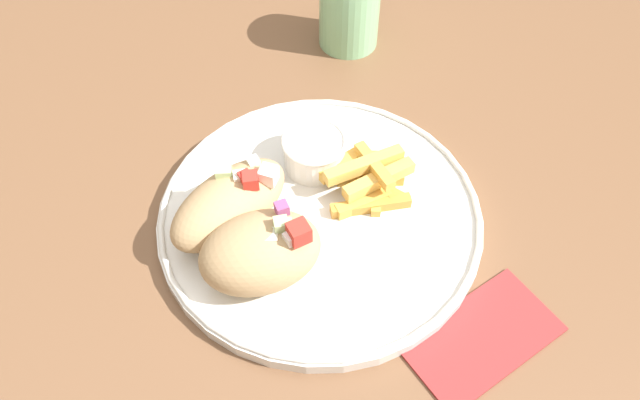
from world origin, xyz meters
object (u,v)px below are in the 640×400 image
(pita_sandwich_near, at_px, (261,251))
(fries_pile, at_px, (368,180))
(pita_sandwich_far, at_px, (230,203))
(water_glass, at_px, (349,12))
(sauce_ramekin, at_px, (316,152))
(plate, at_px, (320,215))

(pita_sandwich_near, height_order, fries_pile, pita_sandwich_near)
(pita_sandwich_near, relative_size, pita_sandwich_far, 0.85)
(fries_pile, xyz_separation_m, water_glass, (0.11, 0.22, 0.02))
(pita_sandwich_far, height_order, water_glass, water_glass)
(sauce_ramekin, bearing_deg, pita_sandwich_far, -167.62)
(plate, bearing_deg, fries_pile, 3.01)
(water_glass, bearing_deg, pita_sandwich_far, -141.89)
(pita_sandwich_near, bearing_deg, pita_sandwich_far, 100.97)
(sauce_ramekin, bearing_deg, pita_sandwich_near, -139.91)
(pita_sandwich_far, bearing_deg, plate, -39.43)
(plate, bearing_deg, sauce_ramekin, 64.60)
(pita_sandwich_far, distance_m, water_glass, 0.31)
(fries_pile, bearing_deg, sauce_ramekin, 120.01)
(fries_pile, bearing_deg, plate, -176.99)
(pita_sandwich_near, height_order, pita_sandwich_far, pita_sandwich_near)
(pita_sandwich_near, distance_m, water_glass, 0.35)
(pita_sandwich_near, height_order, water_glass, water_glass)
(plate, distance_m, fries_pile, 0.06)
(pita_sandwich_far, relative_size, water_glass, 1.46)
(sauce_ramekin, xyz_separation_m, water_glass, (0.14, 0.17, 0.01))
(plate, height_order, sauce_ramekin, sauce_ramekin)
(sauce_ramekin, relative_size, water_glass, 0.69)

